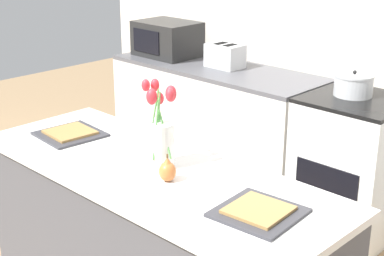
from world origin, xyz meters
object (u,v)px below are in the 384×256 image
Objects in this scene: flower_vase at (160,137)px; toaster at (225,56)px; cooking_pot at (354,85)px; plate_setting_right at (259,212)px; stove_range at (352,167)px; plate_setting_left at (70,134)px; pear_figurine at (167,170)px; microwave at (167,39)px.

flower_vase is 1.88m from toaster.
toaster is 1.05m from cooking_pot.
toaster is (-1.60, 1.64, 0.07)m from plate_setting_right.
stove_range is 1.81m from plate_setting_left.
toaster reaches higher than pear_figurine.
cooking_pot is 1.63m from microwave.
stove_range is at bearing 66.73° from plate_setting_left.
pear_figurine is 0.74m from plate_setting_left.
stove_range is at bearing 86.76° from flower_vase.
stove_range is 2.30× the size of flower_vase.
plate_setting_left is 1.69m from toaster.
microwave is at bearing -179.02° from cooking_pot.
flower_vase is 0.82× the size of microwave.
flower_vase reaches higher than microwave.
stove_range is at bearing 91.56° from pear_figurine.
pear_figurine is (0.13, -0.08, -0.09)m from flower_vase.
flower_vase reaches higher than toaster.
plate_setting_right is 1.11× the size of toaster.
flower_vase is 0.18m from pear_figurine.
microwave is (-1.63, -0.03, 0.07)m from cooking_pot.
toaster reaches higher than plate_setting_right.
microwave is at bearing 121.64° from plate_setting_left.
toaster is 0.58× the size of microwave.
microwave is (-0.58, -0.03, 0.05)m from toaster.
stove_range is at bearing 0.02° from microwave.
cooking_pot reaches higher than plate_setting_left.
plate_setting_right is (1.18, 0.00, 0.00)m from plate_setting_left.
flower_vase is at bearing -44.33° from microwave.
microwave is (-1.68, -0.00, 0.59)m from stove_range.
pear_figurine is at bearing -55.49° from toaster.
plate_setting_left is at bearing 177.49° from pear_figurine.
microwave is at bearing -179.98° from stove_range.
stove_range is 1.89× the size of microwave.
flower_vase is 1.59m from cooking_pot.
cooking_pot reaches higher than pear_figurine.
cooking_pot reaches higher than stove_range.
plate_setting_left is at bearing -111.18° from cooking_pot.
toaster is (-1.15, 1.67, 0.03)m from pear_figurine.
plate_setting_right is at bearing -36.48° from microwave.
plate_setting_right is at bearing 0.00° from plate_setting_left.
cooking_pot is at bearing 154.86° from stove_range.
flower_vase is 1.26× the size of plate_setting_left.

